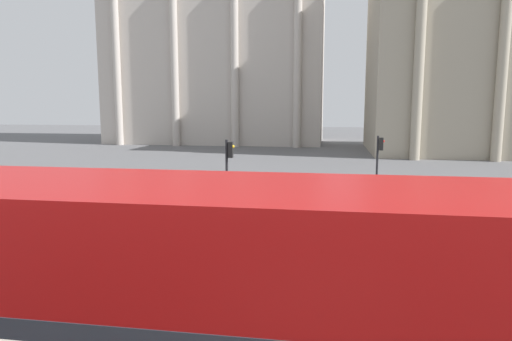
# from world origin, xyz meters

# --- Properties ---
(double_decker_bus) EXTENTS (11.01, 2.62, 3.97)m
(double_decker_bus) POSITION_xyz_m (-2.55, 3.55, 2.22)
(double_decker_bus) COLOR black
(double_decker_bus) RESTS_ON ground_plane
(plaza_building_left) EXTENTS (27.84, 15.03, 23.73)m
(plaza_building_left) POSITION_xyz_m (-14.47, 58.21, 11.87)
(plaza_building_left) COLOR #BCB2A8
(plaza_building_left) RESTS_ON ground_plane
(traffic_light_mid) EXTENTS (0.42, 0.24, 3.43)m
(traffic_light_mid) POSITION_xyz_m (-4.19, 17.66, 2.26)
(traffic_light_mid) COLOR black
(traffic_light_mid) RESTS_ON ground_plane
(traffic_light_far) EXTENTS (0.42, 0.24, 3.26)m
(traffic_light_far) POSITION_xyz_m (2.94, 23.93, 2.15)
(traffic_light_far) COLOR black
(traffic_light_far) RESTS_ON ground_plane
(pedestrian_red) EXTENTS (0.32, 0.32, 1.61)m
(pedestrian_red) POSITION_xyz_m (-5.86, 12.75, 0.92)
(pedestrian_red) COLOR #282B33
(pedestrian_red) RESTS_ON ground_plane
(pedestrian_white) EXTENTS (0.32, 0.32, 1.65)m
(pedestrian_white) POSITION_xyz_m (2.87, 10.63, 0.95)
(pedestrian_white) COLOR #282B33
(pedestrian_white) RESTS_ON ground_plane
(pedestrian_black) EXTENTS (0.32, 0.32, 1.65)m
(pedestrian_black) POSITION_xyz_m (0.49, 18.64, 0.95)
(pedestrian_black) COLOR #282B33
(pedestrian_black) RESTS_ON ground_plane
(pedestrian_grey) EXTENTS (0.32, 0.32, 1.60)m
(pedestrian_grey) POSITION_xyz_m (3.14, 16.39, 0.92)
(pedestrian_grey) COLOR #282B33
(pedestrian_grey) RESTS_ON ground_plane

